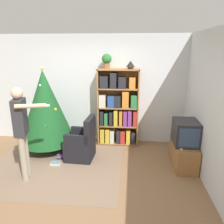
% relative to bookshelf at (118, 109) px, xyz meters
% --- Properties ---
extents(ground_plane, '(14.00, 14.00, 0.00)m').
position_rel_bookshelf_xyz_m(ground_plane, '(-0.61, -1.66, -0.88)').
color(ground_plane, '#846042').
extents(wall_back, '(8.00, 0.10, 2.60)m').
position_rel_bookshelf_xyz_m(wall_back, '(-0.61, 0.24, 0.42)').
color(wall_back, silver).
rests_on(wall_back, ground_plane).
extents(wall_right, '(0.10, 8.00, 2.60)m').
position_rel_bookshelf_xyz_m(wall_right, '(1.65, -1.66, 0.42)').
color(wall_right, silver).
rests_on(wall_right, ground_plane).
extents(area_rug, '(2.59, 2.16, 0.01)m').
position_rel_bookshelf_xyz_m(area_rug, '(-1.16, -1.23, -0.87)').
color(area_rug, '#7F6651').
rests_on(area_rug, ground_plane).
extents(bookshelf, '(0.96, 0.33, 1.83)m').
position_rel_bookshelf_xyz_m(bookshelf, '(0.00, 0.00, 0.00)').
color(bookshelf, '#A8703D').
rests_on(bookshelf, ground_plane).
extents(tv_stand, '(0.41, 0.85, 0.48)m').
position_rel_bookshelf_xyz_m(tv_stand, '(1.37, -0.94, -0.64)').
color(tv_stand, '#996638').
rests_on(tv_stand, ground_plane).
extents(television, '(0.45, 0.57, 0.47)m').
position_rel_bookshelf_xyz_m(television, '(1.37, -0.94, -0.17)').
color(television, '#28282D').
rests_on(television, tv_stand).
extents(game_remote, '(0.04, 0.12, 0.02)m').
position_rel_bookshelf_xyz_m(game_remote, '(1.25, -1.19, -0.39)').
color(game_remote, white).
rests_on(game_remote, tv_stand).
extents(christmas_tree, '(1.22, 1.22, 1.90)m').
position_rel_bookshelf_xyz_m(christmas_tree, '(-1.58, -0.48, 0.15)').
color(christmas_tree, '#4C3323').
rests_on(christmas_tree, ground_plane).
extents(armchair, '(0.60, 0.59, 0.92)m').
position_rel_bookshelf_xyz_m(armchair, '(-0.71, -0.83, -0.55)').
color(armchair, black).
rests_on(armchair, ground_plane).
extents(standing_person, '(0.70, 0.46, 1.66)m').
position_rel_bookshelf_xyz_m(standing_person, '(-1.55, -1.63, 0.11)').
color(standing_person, '#9E937F').
rests_on(standing_person, ground_plane).
extents(potted_plant, '(0.22, 0.22, 0.33)m').
position_rel_bookshelf_xyz_m(potted_plant, '(-0.26, 0.01, 1.14)').
color(potted_plant, '#935B38').
rests_on(potted_plant, bookshelf).
extents(table_lamp, '(0.20, 0.20, 0.18)m').
position_rel_bookshelf_xyz_m(table_lamp, '(0.27, 0.01, 1.05)').
color(table_lamp, '#473828').
rests_on(table_lamp, bookshelf).
extents(book_pile_near_tree, '(0.23, 0.20, 0.08)m').
position_rel_bookshelf_xyz_m(book_pile_near_tree, '(-1.15, -0.87, -0.84)').
color(book_pile_near_tree, '#232328').
rests_on(book_pile_near_tree, ground_plane).
extents(book_pile_by_chair, '(0.21, 0.13, 0.05)m').
position_rel_bookshelf_xyz_m(book_pile_by_chair, '(-1.19, -1.15, -0.85)').
color(book_pile_by_chair, beige).
rests_on(book_pile_by_chair, ground_plane).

